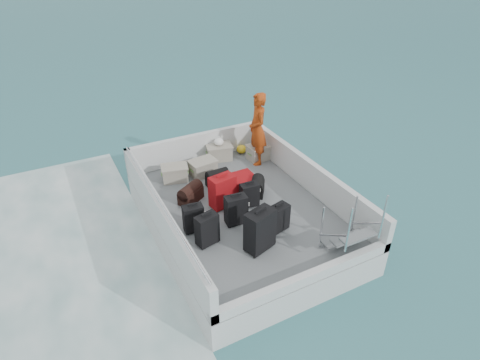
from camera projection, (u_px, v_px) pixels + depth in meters
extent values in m
plane|color=#1C5965|center=(240.00, 230.00, 8.89)|extent=(160.00, 160.00, 0.00)
cube|color=silver|center=(240.00, 219.00, 8.73)|extent=(3.60, 5.00, 0.60)
cube|color=slate|center=(240.00, 208.00, 8.57)|extent=(3.30, 4.70, 0.02)
cube|color=silver|center=(161.00, 217.00, 7.70)|extent=(0.14, 5.00, 0.70)
cube|color=silver|center=(308.00, 174.00, 9.06)|extent=(0.14, 5.00, 0.70)
cube|color=silver|center=(196.00, 147.00, 10.22)|extent=(3.60, 0.14, 0.70)
cube|color=silver|center=(308.00, 278.00, 6.68)|extent=(3.60, 0.14, 0.20)
cylinder|color=silver|center=(159.00, 200.00, 7.49)|extent=(0.04, 4.80, 0.04)
cube|color=black|center=(207.00, 230.00, 7.40)|extent=(0.46, 0.32, 0.65)
cube|color=black|center=(193.00, 219.00, 7.74)|extent=(0.41, 0.27, 0.59)
cube|color=black|center=(260.00, 231.00, 7.24)|extent=(0.62, 0.46, 0.83)
cube|color=black|center=(236.00, 210.00, 7.93)|extent=(0.46, 0.30, 0.64)
cube|color=maroon|center=(222.00, 192.00, 8.43)|extent=(0.56, 0.39, 0.72)
cube|color=black|center=(279.00, 218.00, 7.76)|extent=(0.45, 0.33, 0.57)
cube|color=black|center=(249.00, 195.00, 8.47)|extent=(0.40, 0.25, 0.55)
cube|color=maroon|center=(238.00, 183.00, 9.09)|extent=(0.82, 0.55, 0.32)
cube|color=#9E9889|center=(175.00, 174.00, 9.43)|extent=(0.65, 0.52, 0.35)
cube|color=#9E9889|center=(203.00, 168.00, 9.64)|extent=(0.64, 0.48, 0.36)
cube|color=#9E9889|center=(219.00, 153.00, 10.31)|extent=(0.70, 0.55, 0.37)
cube|color=#9E9889|center=(260.00, 152.00, 10.32)|extent=(0.62, 0.45, 0.36)
ellipsoid|color=gold|center=(242.00, 149.00, 10.64)|extent=(0.28, 0.26, 0.22)
ellipsoid|color=white|center=(219.00, 143.00, 10.16)|extent=(0.24, 0.24, 0.18)
imported|color=#E04E15|center=(258.00, 129.00, 9.79)|extent=(0.58, 0.76, 1.83)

